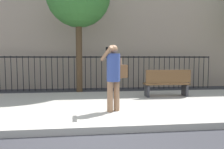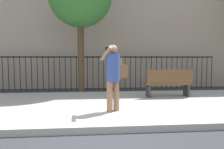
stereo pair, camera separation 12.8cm
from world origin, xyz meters
name	(u,v)px [view 2 (the right image)]	position (x,y,z in m)	size (l,w,h in m)	color
ground_plane	(88,135)	(0.00, 0.00, 0.00)	(60.00, 60.00, 0.00)	#333338
sidewalk	(89,106)	(0.00, 2.20, 0.07)	(28.00, 4.40, 0.15)	#B2ADA3
iron_fence	(90,68)	(0.00, 5.90, 1.02)	(12.03, 0.04, 1.60)	black
pedestrian_on_phone	(114,73)	(0.65, 1.24, 1.13)	(0.72, 0.58, 1.69)	#936B4C
street_bench	(168,83)	(2.75, 3.04, 0.65)	(1.60, 0.45, 0.95)	brown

